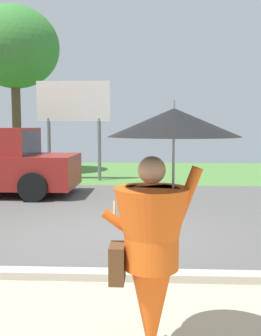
{
  "coord_description": "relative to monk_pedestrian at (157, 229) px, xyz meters",
  "views": [
    {
      "loc": [
        0.8,
        -6.87,
        1.93
      ],
      "look_at": [
        0.4,
        1.0,
        1.1
      ],
      "focal_mm": 42.65,
      "sensor_mm": 36.0,
      "label": 1
    }
  ],
  "objects": [
    {
      "name": "tree_center_back",
      "position": [
        -5.52,
        13.05,
        3.93
      ],
      "size": [
        3.58,
        3.58,
        6.71
      ],
      "color": "brown",
      "rests_on": "ground_plane"
    },
    {
      "name": "roadside_billboard",
      "position": [
        -2.76,
        10.94,
        1.43
      ],
      "size": [
        2.6,
        0.12,
        3.5
      ],
      "color": "slate",
      "rests_on": "ground_plane"
    },
    {
      "name": "ground_plane",
      "position": [
        -0.85,
        6.72,
        -1.16
      ],
      "size": [
        40.0,
        22.0,
        0.2
      ],
      "color": "#565451"
    },
    {
      "name": "monk_pedestrian",
      "position": [
        0.0,
        0.0,
        0.0
      ],
      "size": [
        1.09,
        1.03,
        2.13
      ],
      "rotation": [
        0.0,
        0.0,
        -0.25
      ],
      "color": "#E55B19",
      "rests_on": "ground_plane"
    }
  ]
}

